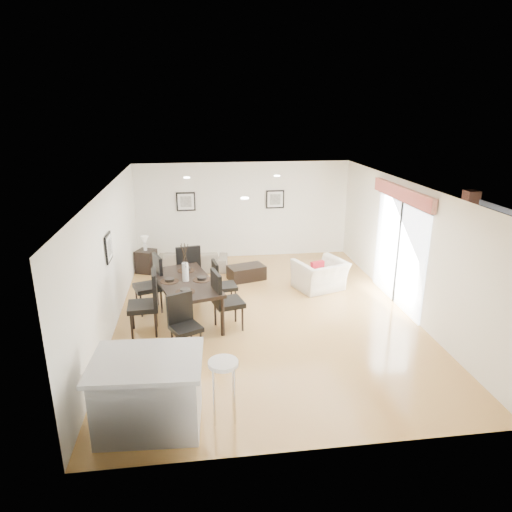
{
  "coord_description": "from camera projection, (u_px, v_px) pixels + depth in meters",
  "views": [
    {
      "loc": [
        -1.32,
        -8.59,
        4.15
      ],
      "look_at": [
        -0.12,
        0.4,
        1.17
      ],
      "focal_mm": 32.0,
      "sensor_mm": 36.0,
      "label": 1
    }
  ],
  "objects": [
    {
      "name": "ground",
      "position": [
        264.0,
        314.0,
        9.55
      ],
      "size": [
        8.0,
        8.0,
        0.0
      ],
      "primitive_type": "plane",
      "color": "tan",
      "rests_on": "ground"
    },
    {
      "name": "wall_back",
      "position": [
        243.0,
        210.0,
        12.9
      ],
      "size": [
        6.0,
        0.04,
        2.7
      ],
      "primitive_type": "cube",
      "color": "white",
      "rests_on": "ground"
    },
    {
      "name": "wall_front",
      "position": [
        315.0,
        356.0,
        5.36
      ],
      "size": [
        6.0,
        0.04,
        2.7
      ],
      "primitive_type": "cube",
      "color": "white",
      "rests_on": "ground"
    },
    {
      "name": "wall_left",
      "position": [
        110.0,
        260.0,
        8.76
      ],
      "size": [
        0.04,
        8.0,
        2.7
      ],
      "primitive_type": "cube",
      "color": "white",
      "rests_on": "ground"
    },
    {
      "name": "wall_right",
      "position": [
        407.0,
        247.0,
        9.51
      ],
      "size": [
        0.04,
        8.0,
        2.7
      ],
      "primitive_type": "cube",
      "color": "white",
      "rests_on": "ground"
    },
    {
      "name": "ceiling",
      "position": [
        265.0,
        186.0,
        8.71
      ],
      "size": [
        6.0,
        8.0,
        0.02
      ],
      "primitive_type": "cube",
      "color": "white",
      "rests_on": "wall_back"
    },
    {
      "name": "sofa",
      "position": [
        192.0,
        260.0,
        12.09
      ],
      "size": [
        1.91,
        0.93,
        0.54
      ],
      "primitive_type": "imported",
      "rotation": [
        0.0,
        0.0,
        3.03
      ],
      "color": "gray",
      "rests_on": "ground"
    },
    {
      "name": "armchair",
      "position": [
        320.0,
        275.0,
        10.78
      ],
      "size": [
        1.35,
        1.27,
        0.71
      ],
      "primitive_type": "imported",
      "rotation": [
        0.0,
        0.0,
        3.49
      ],
      "color": "beige",
      "rests_on": "ground"
    },
    {
      "name": "courtyard_plant_b",
      "position": [
        495.0,
        271.0,
        11.2
      ],
      "size": [
        0.41,
        0.41,
        0.58
      ],
      "primitive_type": "imported",
      "rotation": [
        0.0,
        0.0,
        -0.31
      ],
      "color": "#345524",
      "rests_on": "ground"
    },
    {
      "name": "dining_table",
      "position": [
        186.0,
        285.0,
        9.12
      ],
      "size": [
        1.51,
        2.22,
        0.84
      ],
      "rotation": [
        0.0,
        0.0,
        0.27
      ],
      "color": "black",
      "rests_on": "ground"
    },
    {
      "name": "dining_chair_wnear",
      "position": [
        148.0,
        299.0,
        8.58
      ],
      "size": [
        0.59,
        0.59,
        1.25
      ],
      "rotation": [
        0.0,
        0.0,
        -1.51
      ],
      "color": "black",
      "rests_on": "ground"
    },
    {
      "name": "dining_chair_wfar",
      "position": [
        152.0,
        281.0,
        9.56
      ],
      "size": [
        0.69,
        0.69,
        1.21
      ],
      "rotation": [
        0.0,
        0.0,
        -1.23
      ],
      "color": "black",
      "rests_on": "ground"
    },
    {
      "name": "dining_chair_enear",
      "position": [
        223.0,
        297.0,
        8.73
      ],
      "size": [
        0.65,
        0.65,
        1.2
      ],
      "rotation": [
        0.0,
        0.0,
        1.81
      ],
      "color": "black",
      "rests_on": "ground"
    },
    {
      "name": "dining_chair_efar",
      "position": [
        221.0,
        282.0,
        9.72
      ],
      "size": [
        0.54,
        0.54,
        1.05
      ],
      "rotation": [
        0.0,
        0.0,
        1.73
      ],
      "color": "black",
      "rests_on": "ground"
    },
    {
      "name": "dining_chair_head",
      "position": [
        183.0,
        320.0,
        7.97
      ],
      "size": [
        0.64,
        0.64,
        1.06
      ],
      "rotation": [
        0.0,
        0.0,
        0.46
      ],
      "color": "black",
      "rests_on": "ground"
    },
    {
      "name": "dining_chair_foot",
      "position": [
        188.0,
        268.0,
        10.32
      ],
      "size": [
        0.64,
        0.64,
        1.21
      ],
      "rotation": [
        0.0,
        0.0,
        3.34
      ],
      "color": "black",
      "rests_on": "ground"
    },
    {
      "name": "vase",
      "position": [
        185.0,
        266.0,
        8.99
      ],
      "size": [
        1.0,
        1.54,
        0.78
      ],
      "color": "white",
      "rests_on": "dining_table"
    },
    {
      "name": "coffee_table",
      "position": [
        246.0,
        273.0,
        11.45
      ],
      "size": [
        1.0,
        0.76,
        0.35
      ],
      "primitive_type": "cube",
      "rotation": [
        0.0,
        0.0,
        0.29
      ],
      "color": "black",
      "rests_on": "ground"
    },
    {
      "name": "side_table",
      "position": [
        146.0,
        261.0,
        11.92
      ],
      "size": [
        0.59,
        0.59,
        0.6
      ],
      "primitive_type": "cube",
      "rotation": [
        0.0,
        0.0,
        -0.4
      ],
      "color": "black",
      "rests_on": "ground"
    },
    {
      "name": "table_lamp",
      "position": [
        145.0,
        241.0,
        11.75
      ],
      "size": [
        0.2,
        0.2,
        0.38
      ],
      "color": "white",
      "rests_on": "side_table"
    },
    {
      "name": "cushion",
      "position": [
        317.0,
        268.0,
        10.6
      ],
      "size": [
        0.34,
        0.21,
        0.33
      ],
      "primitive_type": "cube",
      "rotation": [
        0.0,
        0.0,
        3.49
      ],
      "color": "#A81521",
      "rests_on": "armchair"
    },
    {
      "name": "kitchen_island",
      "position": [
        149.0,
        392.0,
        6.09
      ],
      "size": [
        1.51,
        1.2,
        1.01
      ],
      "rotation": [
        0.0,
        0.0,
        -0.06
      ],
      "color": "silver",
      "rests_on": "ground"
    },
    {
      "name": "bar_stool",
      "position": [
        223.0,
        370.0,
        6.14
      ],
      "size": [
        0.41,
        0.41,
        0.9
      ],
      "color": "white",
      "rests_on": "ground"
    },
    {
      "name": "framed_print_back_left",
      "position": [
        186.0,
        202.0,
        12.58
      ],
      "size": [
        0.52,
        0.04,
        0.52
      ],
      "color": "black",
      "rests_on": "wall_back"
    },
    {
      "name": "framed_print_back_right",
      "position": [
        275.0,
        199.0,
        12.89
      ],
      "size": [
        0.52,
        0.04,
        0.52
      ],
      "color": "black",
      "rests_on": "wall_back"
    },
    {
      "name": "framed_print_left_wall",
      "position": [
        109.0,
        248.0,
        8.48
      ],
      "size": [
        0.04,
        0.52,
        0.52
      ],
      "rotation": [
        0.0,
        0.0,
        1.57
      ],
      "color": "black",
      "rests_on": "wall_left"
    },
    {
      "name": "sliding_door",
      "position": [
        400.0,
        229.0,
        9.69
      ],
      "size": [
        0.12,
        2.7,
        2.57
      ],
      "color": "white",
      "rests_on": "wall_right"
    }
  ]
}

